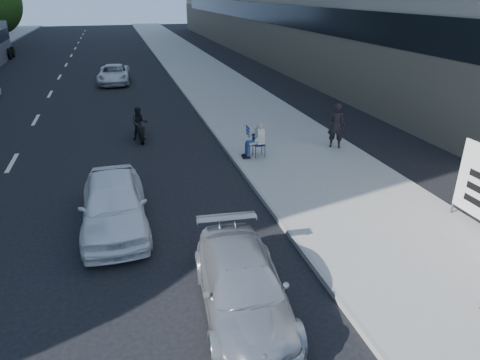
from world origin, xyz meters
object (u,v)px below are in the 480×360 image
object	(u,v)px
pedestrian_woman	(336,125)
white_sedan_far	(114,74)
seated_protester	(256,138)
parked_sedan	(242,285)
white_sedan_near	(114,204)
motorcycle	(140,125)

from	to	relation	value
pedestrian_woman	white_sedan_far	world-z (taller)	pedestrian_woman
seated_protester	parked_sedan	xyz separation A→B (m)	(-2.79, -7.80, -0.29)
seated_protester	white_sedan_far	world-z (taller)	seated_protester
seated_protester	white_sedan_near	bearing A→B (deg)	-143.94
seated_protester	pedestrian_woman	world-z (taller)	pedestrian_woman
white_sedan_near	motorcycle	bearing A→B (deg)	81.07
pedestrian_woman	motorcycle	bearing A→B (deg)	5.32
seated_protester	motorcycle	distance (m)	5.43
pedestrian_woman	white_sedan_near	size ratio (longest dim) A/B	0.43
seated_protester	motorcycle	xyz separation A→B (m)	(-3.98, 3.68, -0.24)
white_sedan_far	pedestrian_woman	bearing A→B (deg)	-59.48
parked_sedan	white_sedan_far	size ratio (longest dim) A/B	0.91
pedestrian_woman	white_sedan_far	bearing A→B (deg)	-32.39
white_sedan_far	white_sedan_near	bearing A→B (deg)	-86.59
white_sedan_near	white_sedan_far	distance (m)	20.42
pedestrian_woman	white_sedan_far	xyz separation A→B (m)	(-8.19, 16.55, -0.43)
pedestrian_woman	white_sedan_far	size ratio (longest dim) A/B	0.40
white_sedan_near	pedestrian_woman	bearing A→B (deg)	24.49
seated_protester	parked_sedan	distance (m)	8.29
white_sedan_far	motorcycle	size ratio (longest dim) A/B	2.16
parked_sedan	motorcycle	distance (m)	11.55
seated_protester	white_sedan_far	size ratio (longest dim) A/B	0.30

